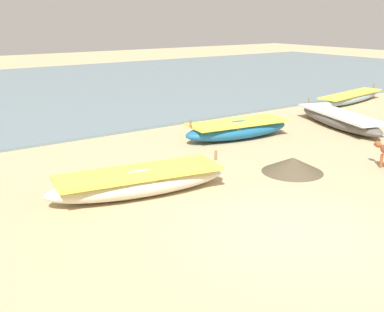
# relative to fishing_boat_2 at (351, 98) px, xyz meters

# --- Properties ---
(ground) EXTENTS (80.00, 80.00, 0.00)m
(ground) POSITION_rel_fishing_boat_2_xyz_m (-11.02, -6.94, -0.22)
(ground) COLOR tan
(sea_water) EXTENTS (60.00, 20.00, 0.08)m
(sea_water) POSITION_rel_fishing_boat_2_xyz_m (-11.02, 10.76, -0.18)
(sea_water) COLOR slate
(sea_water) RESTS_ON ground
(fishing_boat_2) EXTENTS (4.55, 1.51, 0.60)m
(fishing_boat_2) POSITION_rel_fishing_boat_2_xyz_m (0.00, 0.00, 0.00)
(fishing_boat_2) COLOR #8CA5B7
(fishing_boat_2) RESTS_ON ground
(fishing_boat_3) EXTENTS (3.89, 1.68, 0.70)m
(fishing_boat_3) POSITION_rel_fishing_boat_2_xyz_m (-12.24, -4.00, 0.05)
(fishing_boat_3) COLOR beige
(fishing_boat_3) RESTS_ON ground
(fishing_boat_4) EXTENTS (2.24, 4.21, 0.68)m
(fishing_boat_4) POSITION_rel_fishing_boat_2_xyz_m (-4.07, -2.55, 0.04)
(fishing_boat_4) COLOR #5B5651
(fishing_boat_4) RESTS_ON ground
(fishing_boat_5) EXTENTS (3.51, 1.48, 0.72)m
(fishing_boat_5) POSITION_rel_fishing_boat_2_xyz_m (-7.67, -1.72, 0.06)
(fishing_boat_5) COLOR #1E669E
(fishing_boat_5) RESTS_ON ground
(debris_pile_0) EXTENTS (1.78, 1.78, 0.35)m
(debris_pile_0) POSITION_rel_fishing_boat_2_xyz_m (-8.68, -4.82, -0.05)
(debris_pile_0) COLOR brown
(debris_pile_0) RESTS_ON ground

